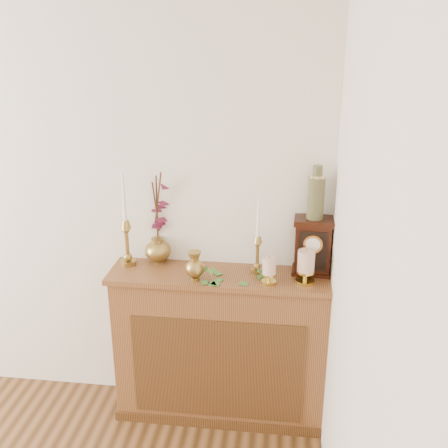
# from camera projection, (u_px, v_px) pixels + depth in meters

# --- Properties ---
(console_shelf) EXTENTS (1.24, 0.34, 0.93)m
(console_shelf) POSITION_uv_depth(u_px,v_px,m) (221.00, 350.00, 3.06)
(console_shelf) COLOR brown
(console_shelf) RESTS_ON ground
(candlestick_left) EXTENTS (0.09, 0.09, 0.55)m
(candlestick_left) POSITION_uv_depth(u_px,v_px,m) (126.00, 235.00, 2.94)
(candlestick_left) COLOR #A78642
(candlestick_left) RESTS_ON console_shelf
(candlestick_center) EXTENTS (0.07, 0.07, 0.44)m
(candlestick_center) POSITION_uv_depth(u_px,v_px,m) (258.00, 248.00, 2.86)
(candlestick_center) COLOR #A78642
(candlestick_center) RESTS_ON console_shelf
(bud_vase) EXTENTS (0.10, 0.10, 0.16)m
(bud_vase) POSITION_uv_depth(u_px,v_px,m) (195.00, 266.00, 2.78)
(bud_vase) COLOR #A78642
(bud_vase) RESTS_ON console_shelf
(ginger_jar) EXTENTS (0.22, 0.24, 0.55)m
(ginger_jar) POSITION_uv_depth(u_px,v_px,m) (160.00, 220.00, 2.98)
(ginger_jar) COLOR #A78642
(ginger_jar) RESTS_ON console_shelf
(pillar_candle_left) EXTENTS (0.08, 0.08, 0.16)m
(pillar_candle_left) POSITION_uv_depth(u_px,v_px,m) (269.00, 269.00, 2.75)
(pillar_candle_left) COLOR gold
(pillar_candle_left) RESTS_ON console_shelf
(pillar_candle_right) EXTENTS (0.10, 0.10, 0.20)m
(pillar_candle_right) POSITION_uv_depth(u_px,v_px,m) (306.00, 265.00, 2.75)
(pillar_candle_right) COLOR gold
(pillar_candle_right) RESTS_ON console_shelf
(ivy_garland) EXTENTS (0.37, 0.19, 0.08)m
(ivy_garland) POSITION_uv_depth(u_px,v_px,m) (226.00, 276.00, 2.82)
(ivy_garland) COLOR #3F762D
(ivy_garland) RESTS_ON console_shelf
(mantel_clock) EXTENTS (0.22, 0.16, 0.32)m
(mantel_clock) POSITION_uv_depth(u_px,v_px,m) (313.00, 246.00, 2.85)
(mantel_clock) COLOR black
(mantel_clock) RESTS_ON console_shelf
(ceramic_vase) EXTENTS (0.09, 0.09, 0.29)m
(ceramic_vase) POSITION_uv_depth(u_px,v_px,m) (316.00, 195.00, 2.75)
(ceramic_vase) COLOR #172E25
(ceramic_vase) RESTS_ON mantel_clock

